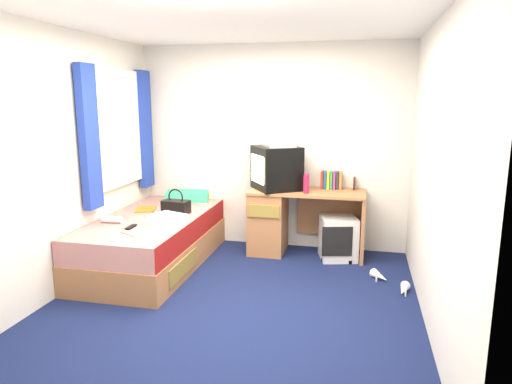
% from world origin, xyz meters
% --- Properties ---
extents(ground, '(3.40, 3.40, 0.00)m').
position_xyz_m(ground, '(0.00, 0.00, 0.00)').
color(ground, '#0C1438').
rests_on(ground, ground).
extents(room_shell, '(3.40, 3.40, 3.40)m').
position_xyz_m(room_shell, '(0.00, 0.00, 1.45)').
color(room_shell, white).
rests_on(room_shell, ground).
extents(bed, '(1.01, 2.00, 0.54)m').
position_xyz_m(bed, '(-1.10, 0.70, 0.27)').
color(bed, '#A97146').
rests_on(bed, ground).
extents(pillow, '(0.58, 0.45, 0.11)m').
position_xyz_m(pillow, '(-1.02, 1.52, 0.60)').
color(pillow, '#1C96B6').
rests_on(pillow, bed).
extents(desk, '(1.30, 0.55, 0.75)m').
position_xyz_m(desk, '(0.19, 1.44, 0.41)').
color(desk, '#A97146').
rests_on(desk, ground).
extents(storage_cube, '(0.47, 0.47, 0.48)m').
position_xyz_m(storage_cube, '(0.83, 1.35, 0.24)').
color(storage_cube, silver).
rests_on(storage_cube, ground).
extents(crt_tv, '(0.65, 0.66, 0.49)m').
position_xyz_m(crt_tv, '(0.10, 1.44, 1.00)').
color(crt_tv, black).
rests_on(crt_tv, desk).
extents(vcr, '(0.49, 0.54, 0.08)m').
position_xyz_m(vcr, '(0.11, 1.44, 1.28)').
color(vcr, silver).
rests_on(vcr, crt_tv).
extents(book_row, '(0.24, 0.13, 0.20)m').
position_xyz_m(book_row, '(0.72, 1.60, 0.85)').
color(book_row, maroon).
rests_on(book_row, desk).
extents(picture_frame, '(0.02, 0.12, 0.14)m').
position_xyz_m(picture_frame, '(0.98, 1.62, 0.82)').
color(picture_frame, black).
rests_on(picture_frame, desk).
extents(pink_water_bottle, '(0.07, 0.07, 0.20)m').
position_xyz_m(pink_water_bottle, '(0.47, 1.28, 0.85)').
color(pink_water_bottle, '#BF1B41').
rests_on(pink_water_bottle, desk).
extents(aerosol_can, '(0.05, 0.05, 0.18)m').
position_xyz_m(aerosol_can, '(0.31, 1.44, 0.84)').
color(aerosol_can, silver).
rests_on(aerosol_can, desk).
extents(handbag, '(0.30, 0.19, 0.27)m').
position_xyz_m(handbag, '(-0.90, 0.88, 0.62)').
color(handbag, black).
rests_on(handbag, bed).
extents(towel, '(0.37, 0.34, 0.10)m').
position_xyz_m(towel, '(-0.80, 0.44, 0.59)').
color(towel, white).
rests_on(towel, bed).
extents(magazine, '(0.28, 0.33, 0.01)m').
position_xyz_m(magazine, '(-1.30, 0.96, 0.55)').
color(magazine, yellow).
rests_on(magazine, bed).
extents(water_bottle, '(0.20, 0.08, 0.07)m').
position_xyz_m(water_bottle, '(-1.37, 0.37, 0.58)').
color(water_bottle, silver).
rests_on(water_bottle, bed).
extents(colour_swatch_fan, '(0.22, 0.16, 0.01)m').
position_xyz_m(colour_swatch_fan, '(-1.02, 0.06, 0.55)').
color(colour_swatch_fan, gold).
rests_on(colour_swatch_fan, bed).
extents(remote_control, '(0.06, 0.16, 0.02)m').
position_xyz_m(remote_control, '(-1.10, 0.25, 0.55)').
color(remote_control, black).
rests_on(remote_control, bed).
extents(window_assembly, '(0.11, 1.42, 1.40)m').
position_xyz_m(window_assembly, '(-1.55, 0.90, 1.42)').
color(window_assembly, silver).
rests_on(window_assembly, room_shell).
extents(white_heels, '(0.37, 0.52, 0.09)m').
position_xyz_m(white_heels, '(1.38, 0.65, 0.04)').
color(white_heels, white).
rests_on(white_heels, ground).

